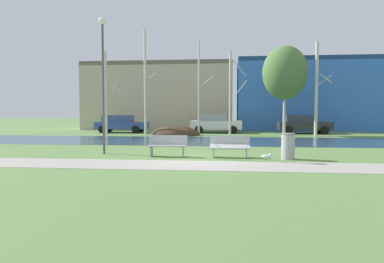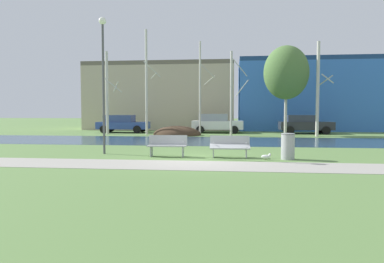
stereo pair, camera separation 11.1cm
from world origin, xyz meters
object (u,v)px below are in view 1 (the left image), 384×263
object	(u,v)px
bench_left	(167,145)
streetlamp	(103,64)
trash_bin	(288,146)
bench_right	(230,146)
seagull	(267,156)
parked_van_nearest_blue	(121,123)
parked_hatch_third_dark	(303,124)
parked_sedan_second_white	(215,123)

from	to	relation	value
bench_left	streetlamp	size ratio (longest dim) A/B	0.27
trash_bin	bench_left	bearing A→B (deg)	176.28
bench_right	streetlamp	size ratio (longest dim) A/B	0.27
streetlamp	seagull	bearing A→B (deg)	-9.50
parked_van_nearest_blue	parked_hatch_third_dark	world-z (taller)	parked_hatch_third_dark
bench_left	parked_van_nearest_blue	bearing A→B (deg)	113.79
seagull	parked_hatch_third_dark	xyz separation A→B (m)	(4.49, 16.11, 0.66)
seagull	streetlamp	xyz separation A→B (m)	(-6.86, 1.15, 3.74)
seagull	parked_sedan_second_white	size ratio (longest dim) A/B	0.10
bench_right	parked_van_nearest_blue	xyz separation A→B (m)	(-9.32, 15.34, 0.31)
parked_hatch_third_dark	parked_sedan_second_white	bearing A→B (deg)	177.80
seagull	streetlamp	bearing A→B (deg)	170.50
trash_bin	parked_sedan_second_white	xyz separation A→B (m)	(-3.53, 16.14, 0.31)
trash_bin	parked_van_nearest_blue	world-z (taller)	parked_van_nearest_blue
trash_bin	parked_hatch_third_dark	size ratio (longest dim) A/B	0.24
parked_van_nearest_blue	parked_hatch_third_dark	bearing A→B (deg)	0.81
streetlamp	trash_bin	bearing A→B (deg)	-6.72
parked_van_nearest_blue	bench_right	bearing A→B (deg)	-58.73
bench_left	parked_sedan_second_white	xyz separation A→B (m)	(1.26, 15.83, 0.36)
seagull	parked_hatch_third_dark	size ratio (longest dim) A/B	0.10
bench_right	seagull	distance (m)	1.54
bench_left	parked_sedan_second_white	distance (m)	15.89
streetlamp	parked_hatch_third_dark	xyz separation A→B (m)	(11.34, 14.96, -3.08)
bench_right	trash_bin	distance (m)	2.26
bench_right	parked_hatch_third_dark	size ratio (longest dim) A/B	0.38
streetlamp	bench_left	bearing A→B (deg)	-11.57
parked_sedan_second_white	trash_bin	bearing A→B (deg)	-77.67
bench_left	trash_bin	world-z (taller)	trash_bin
trash_bin	parked_van_nearest_blue	bearing A→B (deg)	126.43
trash_bin	streetlamp	world-z (taller)	streetlamp
parked_sedan_second_white	seagull	bearing A→B (deg)	-80.66
bench_right	streetlamp	xyz separation A→B (m)	(-5.46, 0.60, 3.40)
bench_left	parked_van_nearest_blue	xyz separation A→B (m)	(-6.76, 15.34, 0.31)
seagull	parked_sedan_second_white	bearing A→B (deg)	99.34
trash_bin	seagull	world-z (taller)	trash_bin
parked_van_nearest_blue	bench_left	bearing A→B (deg)	-66.21
parked_sedan_second_white	parked_hatch_third_dark	size ratio (longest dim) A/B	1.01
bench_left	streetlamp	distance (m)	4.51
parked_sedan_second_white	parked_van_nearest_blue	bearing A→B (deg)	-176.50
parked_van_nearest_blue	parked_sedan_second_white	xyz separation A→B (m)	(8.02, 0.49, 0.05)
bench_left	streetlamp	world-z (taller)	streetlamp
parked_sedan_second_white	bench_left	bearing A→B (deg)	-94.54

